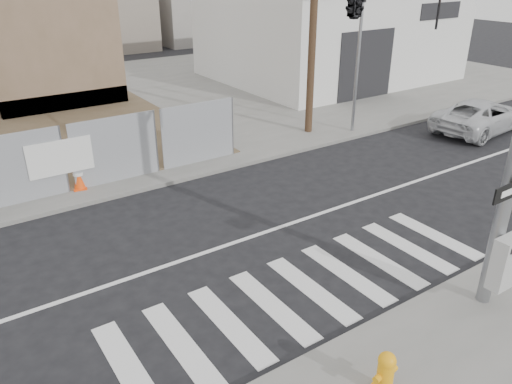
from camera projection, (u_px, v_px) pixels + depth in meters
ground at (246, 239)px, 12.32m from camera, size 100.00×100.00×0.00m
sidewalk_far at (80, 109)px, 22.81m from camera, size 50.00×20.00×0.12m
signal_pole at (403, 41)px, 10.03m from camera, size 0.96×5.87×7.00m
far_signal_pole at (359, 43)px, 18.36m from camera, size 0.16×0.20×5.60m
concrete_wall_right at (56, 34)px, 21.22m from camera, size 5.50×1.30×8.00m
auto_shop at (329, 33)px, 28.09m from camera, size 12.00×10.20×5.95m
fire_hydrant at (385, 373)px, 7.65m from camera, size 0.48×0.47×0.77m
suv at (481, 115)px, 19.82m from camera, size 4.84×2.59×1.29m
traffic_cone_d at (78, 177)px, 14.59m from camera, size 0.45×0.45×0.74m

